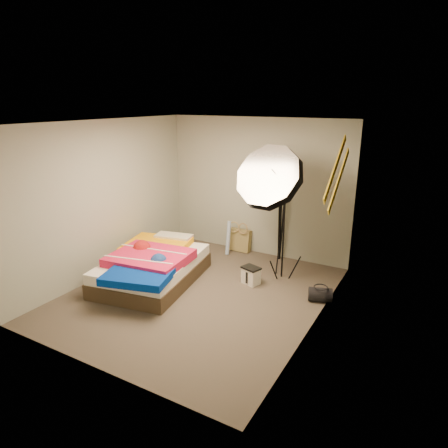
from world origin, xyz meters
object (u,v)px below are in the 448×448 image
Objects in this scene: tote_bag at (240,240)px; camera_tripod at (280,223)px; duffel_bag at (320,295)px; photo_umbrella at (271,179)px; bed at (152,266)px; wrapping_roll at (228,238)px; camera_case at (251,276)px.

tote_bag is 0.94m from camera_tripod.
camera_tripod is (-1.12, 1.21, 0.58)m from duffel_bag.
bed is at bearing -144.93° from photo_umbrella.
camera_tripod is (1.40, 1.87, 0.41)m from bed.
duffel_bag is (2.05, -0.98, -0.21)m from wrapping_roll.
photo_umbrella is 1.24m from camera_tripod.
tote_bag is at bearing 138.69° from photo_umbrella.
tote_bag is 0.20× the size of bed.
photo_umbrella is at bearing -28.59° from wrapping_roll.
wrapping_roll reaches higher than duffel_bag.
duffel_bag is at bearing -25.51° from wrapping_roll.
wrapping_roll reaches higher than bed.
camera_tripod reaches higher than wrapping_roll.
camera_case is 0.12× the size of bed.
photo_umbrella is at bearing -81.17° from camera_tripod.
duffel_bag is at bearing -31.30° from tote_bag.
bed is at bearing -105.80° from wrapping_roll.
wrapping_roll is 0.53× the size of camera_tripod.
photo_umbrella reaches higher than tote_bag.
camera_tripod is (-0.12, 0.80, -0.94)m from photo_umbrella.
camera_case is at bearing 26.42° from bed.
wrapping_roll reaches higher than tote_bag.
camera_case is 0.78× the size of duffel_bag.
wrapping_roll is at bearing 74.20° from bed.
bed is (-2.52, -0.67, 0.17)m from duffel_bag.
wrapping_roll is 0.30× the size of bed.
camera_case is at bearing -108.59° from photo_umbrella.
tote_bag is at bearing 72.82° from bed.
wrapping_roll is 1.89× the size of duffel_bag.
wrapping_roll is 1.78m from photo_umbrella.
bed reaches higher than camera_case.
camera_tripod is at bearing 53.25° from bed.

